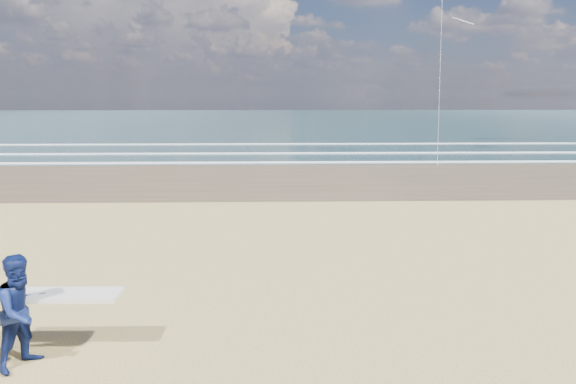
{
  "coord_description": "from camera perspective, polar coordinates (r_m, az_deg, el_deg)",
  "views": [
    {
      "loc": [
        3.53,
        -6.61,
        3.93
      ],
      "look_at": [
        3.87,
        6.0,
        1.52
      ],
      "focal_mm": 32.0,
      "sensor_mm": 36.0,
      "label": 1
    }
  ],
  "objects": [
    {
      "name": "ocean",
      "position": [
        80.41,
        10.37,
        7.86
      ],
      "size": [
        220.0,
        100.0,
        0.02
      ],
      "primitive_type": "cube",
      "color": "#1A3539",
      "rests_on": "ground"
    },
    {
      "name": "foam_breakers",
      "position": [
        38.61,
        23.77,
        4.14
      ],
      "size": [
        220.0,
        11.7,
        0.05
      ],
      "color": "white",
      "rests_on": "ground"
    },
    {
      "name": "surfer_far",
      "position": [
        8.54,
        -27.2,
        -11.52
      ],
      "size": [
        2.21,
        1.14,
        1.69
      ],
      "color": "#0E1B51",
      "rests_on": "ground"
    },
    {
      "name": "kite_1",
      "position": [
        32.46,
        16.61,
        15.06
      ],
      "size": [
        5.71,
        4.73,
        12.0
      ],
      "color": "slate",
      "rests_on": "ground"
    }
  ]
}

